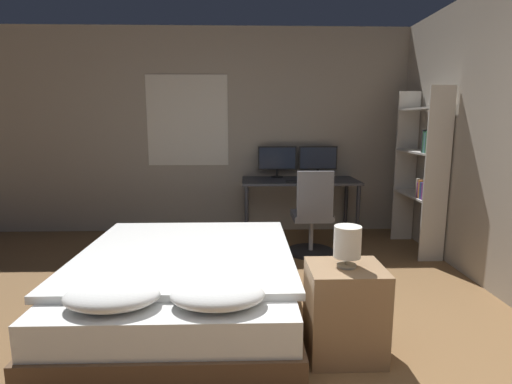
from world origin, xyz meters
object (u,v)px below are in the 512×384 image
bed (185,285)px  bedside_lamp (347,243)px  monitor_right (318,159)px  office_chair (312,222)px  nightstand (345,311)px  desk (300,187)px  keyboard (302,182)px  bookshelf (424,165)px  monitor_left (277,159)px  computer_mouse (326,181)px

bed → bedside_lamp: bedside_lamp is taller
monitor_right → office_chair: bearing=-103.2°
bed → nightstand: nightstand is taller
desk → keyboard: (0.00, -0.23, 0.10)m
bedside_lamp → desk: bedside_lamp is taller
office_chair → bookshelf: bookshelf is taller
bookshelf → monitor_left: bearing=151.5°
nightstand → monitor_right: bearing=83.3°
desk → keyboard: size_ratio=3.69×
bed → bookshelf: size_ratio=1.10×
computer_mouse → bookshelf: bearing=-20.7°
nightstand → bedside_lamp: size_ratio=2.28×
office_chair → desk: bearing=94.2°
keyboard → desk: bearing=90.0°
bedside_lamp → office_chair: (0.12, 1.96, -0.37)m
nightstand → keyboard: keyboard is taller
desk → bookshelf: size_ratio=0.79×
computer_mouse → desk: bearing=141.0°
keyboard → computer_mouse: (0.29, 0.00, 0.01)m
office_chair → bookshelf: bearing=3.7°
desk → monitor_left: monitor_left is taller
office_chair → keyboard: bearing=96.3°
office_chair → monitor_right: bearing=76.8°
computer_mouse → office_chair: (-0.24, -0.47, -0.40)m
nightstand → computer_mouse: computer_mouse is taller
bedside_lamp → computer_mouse: bearing=81.6°
bed → monitor_left: 2.60m
computer_mouse → bookshelf: size_ratio=0.04×
keyboard → bookshelf: bookshelf is taller
nightstand → monitor_left: 2.99m
monitor_right → keyboard: (-0.27, -0.47, -0.23)m
nightstand → computer_mouse: bearing=81.6°
desk → monitor_left: 0.49m
monitor_right → keyboard: monitor_right is taller
keyboard → bedside_lamp: bearing=-91.7°
keyboard → computer_mouse: 0.29m
nightstand → bed: bearing=152.5°
monitor_left → office_chair: size_ratio=0.52×
bedside_lamp → keyboard: 2.43m
keyboard → office_chair: bearing=-83.7°
nightstand → desk: desk is taller
nightstand → keyboard: (0.07, 2.43, 0.47)m
bed → office_chair: bearing=48.9°
monitor_left → desk: bearing=-41.2°
bedside_lamp → nightstand: bearing=0.0°
bed → desk: bearing=60.9°
desk → bedside_lamp: bearing=-91.5°
bookshelf → desk: bearing=154.6°
bed → computer_mouse: 2.42m
bed → keyboard: keyboard is taller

